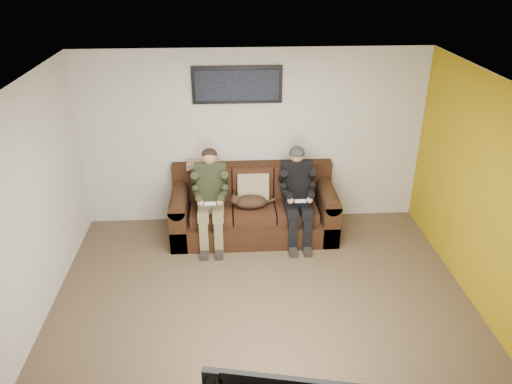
{
  "coord_description": "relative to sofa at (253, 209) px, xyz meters",
  "views": [
    {
      "loc": [
        -0.37,
        -4.59,
        3.82
      ],
      "look_at": [
        -0.02,
        1.2,
        0.95
      ],
      "focal_mm": 35.0,
      "sensor_mm": 36.0,
      "label": 1
    }
  ],
  "objects": [
    {
      "name": "person_right",
      "position": [
        0.61,
        -0.2,
        0.39
      ],
      "size": [
        0.51,
        0.86,
        1.33
      ],
      "color": "black",
      "rests_on": "sofa"
    },
    {
      "name": "framed_poster",
      "position": [
        -0.2,
        0.38,
        1.74
      ],
      "size": [
        1.25,
        0.05,
        0.52
      ],
      "color": "black",
      "rests_on": "wall_back"
    },
    {
      "name": "sofa",
      "position": [
        0.0,
        0.0,
        0.0
      ],
      "size": [
        2.35,
        1.01,
        0.96
      ],
      "color": "black",
      "rests_on": "ground"
    },
    {
      "name": "throw_pillow",
      "position": [
        0.0,
        0.04,
        0.32
      ],
      "size": [
        0.45,
        0.21,
        0.44
      ],
      "primitive_type": "cube",
      "rotation": [
        -0.21,
        0.0,
        0.0
      ],
      "color": "tan",
      "rests_on": "sofa"
    },
    {
      "name": "wall_left",
      "position": [
        -2.48,
        -1.83,
        0.94
      ],
      "size": [
        0.0,
        4.5,
        4.5
      ],
      "primitive_type": "plane",
      "rotation": [
        1.57,
        0.0,
        1.57
      ],
      "color": "beige",
      "rests_on": "ground"
    },
    {
      "name": "wall_right",
      "position": [
        2.52,
        -1.83,
        0.94
      ],
      "size": [
        0.0,
        4.5,
        4.5
      ],
      "primitive_type": "plane",
      "rotation": [
        1.57,
        0.0,
        -1.57
      ],
      "color": "beige",
      "rests_on": "ground"
    },
    {
      "name": "ceiling",
      "position": [
        0.02,
        -1.83,
        2.24
      ],
      "size": [
        5.0,
        5.0,
        0.0
      ],
      "primitive_type": "plane",
      "rotation": [
        3.14,
        0.0,
        0.0
      ],
      "color": "silver",
      "rests_on": "ground"
    },
    {
      "name": "floor",
      "position": [
        0.02,
        -1.83,
        -0.36
      ],
      "size": [
        5.0,
        5.0,
        0.0
      ],
      "primitive_type": "plane",
      "color": "brown",
      "rests_on": "ground"
    },
    {
      "name": "cat",
      "position": [
        -0.07,
        -0.17,
        0.21
      ],
      "size": [
        0.66,
        0.26,
        0.24
      ],
      "color": "#472D1B",
      "rests_on": "sofa"
    },
    {
      "name": "wall_front",
      "position": [
        0.02,
        -4.08,
        0.94
      ],
      "size": [
        5.0,
        0.0,
        5.0
      ],
      "primitive_type": "plane",
      "rotation": [
        -1.57,
        0.0,
        0.0
      ],
      "color": "beige",
      "rests_on": "ground"
    },
    {
      "name": "accent_wall_right",
      "position": [
        2.51,
        -1.83,
        0.94
      ],
      "size": [
        0.0,
        4.5,
        4.5
      ],
      "primitive_type": "plane",
      "rotation": [
        1.57,
        0.0,
        -1.57
      ],
      "color": "#AB8D11",
      "rests_on": "ground"
    },
    {
      "name": "throw_blanket",
      "position": [
        -0.71,
        0.3,
        0.6
      ],
      "size": [
        0.48,
        0.24,
        0.09
      ],
      "primitive_type": "cube",
      "color": "#C5AA91",
      "rests_on": "sofa"
    },
    {
      "name": "wall_back",
      "position": [
        0.02,
        0.42,
        0.94
      ],
      "size": [
        5.0,
        0.0,
        5.0
      ],
      "primitive_type": "plane",
      "rotation": [
        1.57,
        0.0,
        0.0
      ],
      "color": "beige",
      "rests_on": "ground"
    },
    {
      "name": "person_left",
      "position": [
        -0.61,
        -0.2,
        0.39
      ],
      "size": [
        0.51,
        0.87,
        1.33
      ],
      "color": "olive",
      "rests_on": "sofa"
    }
  ]
}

